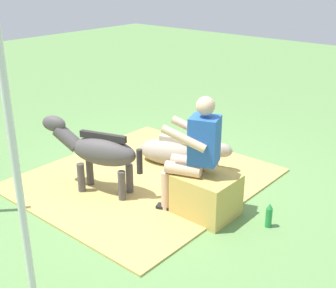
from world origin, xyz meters
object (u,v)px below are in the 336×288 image
at_px(pony_standing, 97,151).
at_px(soda_bottle, 269,215).
at_px(person_seated, 194,150).
at_px(tent_pole_left, 15,163).
at_px(pony_lying, 176,152).
at_px(hay_bale, 206,195).

distance_m(pony_standing, soda_bottle, 2.12).
relative_size(person_seated, soda_bottle, 4.81).
relative_size(pony_standing, tent_pole_left, 0.51).
relative_size(pony_standing, pony_lying, 0.97).
bearing_deg(tent_pole_left, soda_bottle, -111.88).
relative_size(person_seated, pony_standing, 1.04).
relative_size(person_seated, pony_lying, 1.01).
xyz_separation_m(person_seated, pony_standing, (1.15, 0.38, -0.20)).
xyz_separation_m(hay_bale, pony_lying, (1.10, -0.81, -0.05)).
height_order(hay_bale, tent_pole_left, tent_pole_left).
height_order(pony_lying, tent_pole_left, tent_pole_left).
bearing_deg(soda_bottle, person_seated, 17.49).
relative_size(pony_standing, soda_bottle, 4.60).
distance_m(person_seated, tent_pole_left, 2.11).
relative_size(soda_bottle, tent_pole_left, 0.11).
height_order(soda_bottle, tent_pole_left, tent_pole_left).
distance_m(person_seated, pony_standing, 1.23).
bearing_deg(hay_bale, pony_lying, -36.32).
height_order(pony_standing, pony_lying, pony_standing).
bearing_deg(pony_lying, tent_pole_left, 106.25).
height_order(person_seated, tent_pole_left, tent_pole_left).
distance_m(hay_bale, pony_lying, 1.36).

